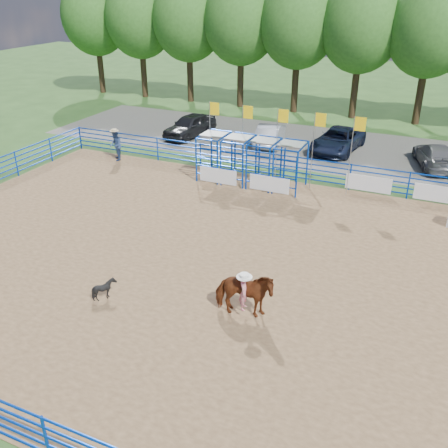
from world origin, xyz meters
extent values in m
plane|color=#375E25|center=(0.00, 0.00, 0.00)|extent=(120.00, 120.00, 0.00)
cube|color=olive|center=(0.00, 0.00, 0.01)|extent=(30.00, 20.00, 0.02)
cube|color=#646259|center=(0.00, 17.00, 0.01)|extent=(40.00, 10.00, 0.01)
imported|color=brown|center=(2.02, -2.80, 0.89)|extent=(2.20, 1.31, 1.74)
imported|color=#BC1A37|center=(2.02, -2.80, 1.58)|extent=(0.39, 0.51, 1.27)
cylinder|color=white|center=(2.02, -2.80, 2.25)|extent=(0.54, 0.54, 0.12)
imported|color=black|center=(-2.90, -3.88, 0.42)|extent=(0.81, 0.74, 0.80)
imported|color=navy|center=(-11.43, 9.00, 0.98)|extent=(1.14, 1.18, 1.92)
cylinder|color=tan|center=(-11.43, 9.00, 1.94)|extent=(0.56, 0.56, 0.11)
imported|color=black|center=(-9.63, 15.58, 0.81)|extent=(2.65, 4.94, 1.60)
imported|color=#92969A|center=(-3.69, 16.13, 0.74)|extent=(2.21, 4.59, 1.45)
imported|color=black|center=(0.90, 16.57, 0.75)|extent=(3.04, 5.60, 1.49)
imported|color=#575759|center=(6.99, 15.93, 0.70)|extent=(3.21, 5.13, 1.39)
cube|color=white|center=(-3.80, 7.77, 0.55)|extent=(2.20, 0.04, 0.85)
cube|color=white|center=(-0.80, 7.77, 0.55)|extent=(2.20, 0.04, 0.85)
cube|color=white|center=(4.00, 9.96, 0.55)|extent=(2.40, 0.04, 0.85)
cube|color=white|center=(7.50, 9.96, 0.55)|extent=(2.40, 0.04, 0.85)
cylinder|color=#3F2B19|center=(-25.00, 26.00, 2.40)|extent=(0.56, 0.56, 4.80)
ellipsoid|color=#2B581C|center=(-25.00, 26.00, 7.56)|extent=(6.40, 6.40, 7.36)
cylinder|color=#3F2B19|center=(-20.00, 26.00, 2.40)|extent=(0.56, 0.56, 4.80)
ellipsoid|color=#2B581C|center=(-20.00, 26.00, 7.56)|extent=(6.40, 6.40, 7.36)
cylinder|color=#3F2B19|center=(-15.00, 26.00, 2.40)|extent=(0.56, 0.56, 4.80)
ellipsoid|color=#2B581C|center=(-15.00, 26.00, 7.56)|extent=(6.40, 6.40, 7.36)
cylinder|color=#3F2B19|center=(-10.00, 26.00, 2.40)|extent=(0.56, 0.56, 4.80)
ellipsoid|color=#2B581C|center=(-10.00, 26.00, 7.56)|extent=(6.40, 6.40, 7.36)
cylinder|color=#3F2B19|center=(-5.00, 26.00, 2.40)|extent=(0.56, 0.56, 4.80)
ellipsoid|color=#2B581C|center=(-5.00, 26.00, 7.56)|extent=(6.40, 6.40, 7.36)
cylinder|color=#3F2B19|center=(0.00, 26.00, 2.40)|extent=(0.56, 0.56, 4.80)
ellipsoid|color=#2B581C|center=(0.00, 26.00, 7.56)|extent=(6.40, 6.40, 7.36)
cylinder|color=#3F2B19|center=(5.00, 26.00, 2.40)|extent=(0.56, 0.56, 4.80)
ellipsoid|color=#2B581C|center=(5.00, 26.00, 7.56)|extent=(6.40, 6.40, 7.36)
camera|label=1|loc=(7.07, -15.74, 10.34)|focal=40.00mm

